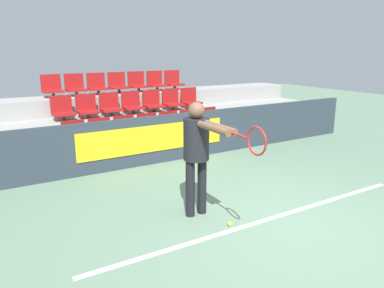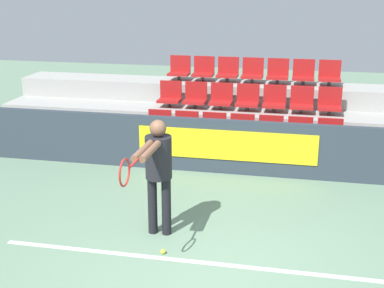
{
  "view_description": "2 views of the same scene",
  "coord_description": "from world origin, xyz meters",
  "px_view_note": "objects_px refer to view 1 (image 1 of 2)",
  "views": [
    {
      "loc": [
        -3.41,
        -3.34,
        2.34
      ],
      "look_at": [
        -0.2,
        1.94,
        0.75
      ],
      "focal_mm": 35.0,
      "sensor_mm": 36.0,
      "label": 1
    },
    {
      "loc": [
        1.06,
        -5.6,
        3.44
      ],
      "look_at": [
        -0.49,
        1.86,
        1.03
      ],
      "focal_mm": 50.0,
      "sensor_mm": 36.0,
      "label": 2
    }
  ],
  "objects_px": {
    "stadium_chair_13": "(190,99)",
    "stadium_chair_16": "(97,85)",
    "stadium_chair_0": "(75,136)",
    "stadium_chair_2": "(126,130)",
    "stadium_chair_1": "(101,133)",
    "stadium_chair_3": "(149,127)",
    "stadium_chair_7": "(62,110)",
    "stadium_chair_19": "(156,82)",
    "stadium_chair_9": "(110,106)",
    "stadium_chair_11": "(153,102)",
    "stadium_chair_5": "(190,122)",
    "stadium_chair_14": "(52,88)",
    "tennis_ball": "(230,224)",
    "stadium_chair_12": "(172,101)",
    "stadium_chair_15": "(75,86)",
    "stadium_chair_17": "(118,84)",
    "stadium_chair_6": "(209,120)",
    "stadium_chair_18": "(137,83)",
    "stadium_chair_4": "(170,125)",
    "stadium_chair_8": "(87,108)",
    "stadium_chair_20": "(173,81)",
    "tennis_player": "(199,147)",
    "stadium_chair_10": "(132,104)"
  },
  "relations": [
    {
      "from": "stadium_chair_13",
      "to": "stadium_chair_16",
      "type": "distance_m",
      "value": 2.39
    },
    {
      "from": "stadium_chair_0",
      "to": "stadium_chair_2",
      "type": "height_order",
      "value": "same"
    },
    {
      "from": "stadium_chair_1",
      "to": "stadium_chair_3",
      "type": "distance_m",
      "value": 1.09
    },
    {
      "from": "stadium_chair_7",
      "to": "stadium_chair_19",
      "type": "bearing_deg",
      "value": 18.54
    },
    {
      "from": "stadium_chair_9",
      "to": "stadium_chair_11",
      "type": "distance_m",
      "value": 1.09
    },
    {
      "from": "stadium_chair_5",
      "to": "stadium_chair_14",
      "type": "bearing_deg",
      "value": 146.15
    },
    {
      "from": "stadium_chair_13",
      "to": "stadium_chair_14",
      "type": "height_order",
      "value": "stadium_chair_14"
    },
    {
      "from": "tennis_ball",
      "to": "stadium_chair_11",
      "type": "bearing_deg",
      "value": 76.74
    },
    {
      "from": "stadium_chair_12",
      "to": "stadium_chair_14",
      "type": "height_order",
      "value": "stadium_chair_14"
    },
    {
      "from": "stadium_chair_15",
      "to": "stadium_chair_17",
      "type": "bearing_deg",
      "value": 0.0
    },
    {
      "from": "stadium_chair_6",
      "to": "stadium_chair_13",
      "type": "relative_size",
      "value": 1.0
    },
    {
      "from": "stadium_chair_13",
      "to": "stadium_chair_18",
      "type": "height_order",
      "value": "stadium_chair_18"
    },
    {
      "from": "stadium_chair_4",
      "to": "stadium_chair_18",
      "type": "distance_m",
      "value": 1.99
    },
    {
      "from": "stadium_chair_5",
      "to": "stadium_chair_11",
      "type": "bearing_deg",
      "value": 120.81
    },
    {
      "from": "stadium_chair_7",
      "to": "stadium_chair_8",
      "type": "height_order",
      "value": "same"
    },
    {
      "from": "stadium_chair_3",
      "to": "stadium_chair_4",
      "type": "distance_m",
      "value": 0.54
    },
    {
      "from": "stadium_chair_16",
      "to": "stadium_chair_20",
      "type": "xyz_separation_m",
      "value": [
        2.17,
        0.0,
        0.0
      ]
    },
    {
      "from": "stadium_chair_17",
      "to": "stadium_chair_5",
      "type": "bearing_deg",
      "value": -59.19
    },
    {
      "from": "stadium_chair_14",
      "to": "stadium_chair_20",
      "type": "xyz_separation_m",
      "value": [
        3.26,
        0.0,
        0.0
      ]
    },
    {
      "from": "stadium_chair_18",
      "to": "stadium_chair_19",
      "type": "height_order",
      "value": "same"
    },
    {
      "from": "stadium_chair_11",
      "to": "stadium_chair_17",
      "type": "relative_size",
      "value": 1.0
    },
    {
      "from": "stadium_chair_4",
      "to": "tennis_ball",
      "type": "xyz_separation_m",
      "value": [
        -1.1,
        -3.77,
        -0.59
      ]
    },
    {
      "from": "stadium_chair_7",
      "to": "stadium_chair_18",
      "type": "bearing_deg",
      "value": 22.74
    },
    {
      "from": "stadium_chair_5",
      "to": "stadium_chair_6",
      "type": "distance_m",
      "value": 0.54
    },
    {
      "from": "stadium_chair_4",
      "to": "stadium_chair_17",
      "type": "relative_size",
      "value": 1.0
    },
    {
      "from": "tennis_player",
      "to": "stadium_chair_14",
      "type": "bearing_deg",
      "value": 101.22
    },
    {
      "from": "stadium_chair_15",
      "to": "tennis_player",
      "type": "distance_m",
      "value": 5.13
    },
    {
      "from": "stadium_chair_1",
      "to": "tennis_player",
      "type": "xyz_separation_m",
      "value": [
        0.33,
        -3.28,
        0.4
      ]
    },
    {
      "from": "stadium_chair_2",
      "to": "stadium_chair_9",
      "type": "distance_m",
      "value": 1.0
    },
    {
      "from": "stadium_chair_1",
      "to": "stadium_chair_0",
      "type": "bearing_deg",
      "value": 180.0
    },
    {
      "from": "stadium_chair_6",
      "to": "tennis_player",
      "type": "relative_size",
      "value": 0.32
    },
    {
      "from": "stadium_chair_5",
      "to": "stadium_chair_15",
      "type": "height_order",
      "value": "stadium_chair_15"
    },
    {
      "from": "stadium_chair_6",
      "to": "stadium_chair_8",
      "type": "height_order",
      "value": "stadium_chair_8"
    },
    {
      "from": "stadium_chair_5",
      "to": "stadium_chair_18",
      "type": "bearing_deg",
      "value": 106.61
    },
    {
      "from": "stadium_chair_4",
      "to": "tennis_ball",
      "type": "bearing_deg",
      "value": -106.3
    },
    {
      "from": "stadium_chair_9",
      "to": "stadium_chair_16",
      "type": "bearing_deg",
      "value": 90.0
    },
    {
      "from": "stadium_chair_13",
      "to": "tennis_player",
      "type": "xyz_separation_m",
      "value": [
        -2.38,
        -4.19,
        -0.0
      ]
    },
    {
      "from": "stadium_chair_1",
      "to": "stadium_chair_16",
      "type": "bearing_deg",
      "value": 73.39
    },
    {
      "from": "stadium_chair_11",
      "to": "stadium_chair_9",
      "type": "bearing_deg",
      "value": 180.0
    },
    {
      "from": "stadium_chair_8",
      "to": "stadium_chair_20",
      "type": "bearing_deg",
      "value": 18.54
    },
    {
      "from": "stadium_chair_9",
      "to": "stadium_chair_16",
      "type": "relative_size",
      "value": 1.0
    },
    {
      "from": "stadium_chair_5",
      "to": "stadium_chair_6",
      "type": "bearing_deg",
      "value": 0.0
    },
    {
      "from": "stadium_chair_14",
      "to": "stadium_chair_19",
      "type": "xyz_separation_m",
      "value": [
        2.71,
        0.0,
        0.0
      ]
    },
    {
      "from": "stadium_chair_12",
      "to": "stadium_chair_2",
      "type": "bearing_deg",
      "value": -150.8
    },
    {
      "from": "stadium_chair_0",
      "to": "stadium_chair_10",
      "type": "height_order",
      "value": "stadium_chair_10"
    },
    {
      "from": "stadium_chair_4",
      "to": "stadium_chair_10",
      "type": "relative_size",
      "value": 1.0
    },
    {
      "from": "stadium_chair_2",
      "to": "stadium_chair_18",
      "type": "bearing_deg",
      "value": 59.19
    },
    {
      "from": "stadium_chair_19",
      "to": "stadium_chair_7",
      "type": "bearing_deg",
      "value": -161.46
    },
    {
      "from": "stadium_chair_18",
      "to": "tennis_ball",
      "type": "xyz_separation_m",
      "value": [
        -1.1,
        -5.59,
        -1.4
      ]
    },
    {
      "from": "stadium_chair_14",
      "to": "stadium_chair_5",
      "type": "bearing_deg",
      "value": -33.85
    }
  ]
}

